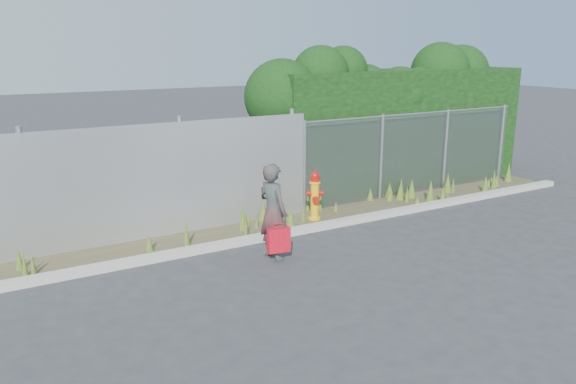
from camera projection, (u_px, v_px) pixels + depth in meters
The scene contains 10 objects.
ground at pixel (345, 265), 9.50m from camera, with size 80.00×80.00×0.00m, color #313133.
curb at pixel (291, 232), 10.99m from camera, with size 16.00×0.22×0.12m, color #A7A297.
weed_strip at pixel (294, 215), 11.75m from camera, with size 16.00×1.32×0.53m.
corrugated_fence at pixel (103, 188), 10.15m from camera, with size 8.50×0.21×2.30m.
chainlink_fence at pixel (415, 153), 13.82m from camera, with size 6.50×0.07×2.05m.
hedge at pixel (391, 110), 14.48m from camera, with size 7.95×1.82×3.69m.
fire_hydrant at pixel (315, 196), 11.80m from camera, with size 0.36×0.32×1.08m.
woman at pixel (273, 211), 9.62m from camera, with size 0.61×0.40×1.68m, color #0D584F.
red_tote_bag at pixel (279, 240), 9.51m from camera, with size 0.39×0.14×0.51m.
black_shoulder_bag at pixel (269, 193), 9.79m from camera, with size 0.25×0.11×0.19m.
Camera 1 is at (-5.31, -7.18, 3.61)m, focal length 35.00 mm.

